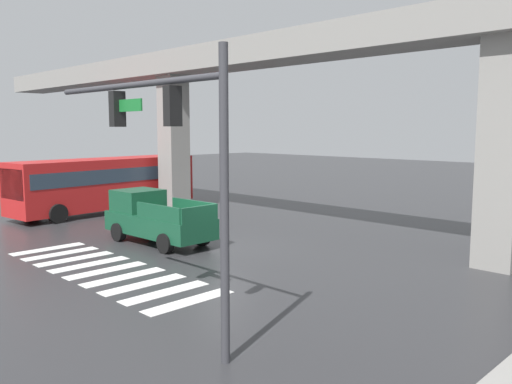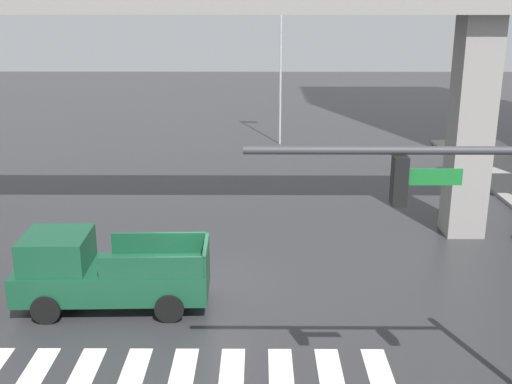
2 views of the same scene
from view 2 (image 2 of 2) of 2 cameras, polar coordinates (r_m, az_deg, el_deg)
name	(u,v)px [view 2 (image 2 of 2)]	position (r m, az deg, el deg)	size (l,w,h in m)	color
ground_plane	(200,289)	(18.39, -5.10, -8.77)	(120.00, 120.00, 0.00)	#2D2D30
crosswalk_stripes	(180,383)	(14.33, -6.88, -16.85)	(9.35, 2.80, 0.01)	silver
elevated_overpass	(207,14)	(21.29, -4.45, 15.80)	(57.34, 2.33, 8.77)	gray
pickup_truck	(102,272)	(17.46, -13.82, -7.10)	(5.15, 2.20, 2.08)	#14472D
flagpole	(283,45)	(36.15, 2.44, 13.21)	(1.16, 0.12, 9.76)	silver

